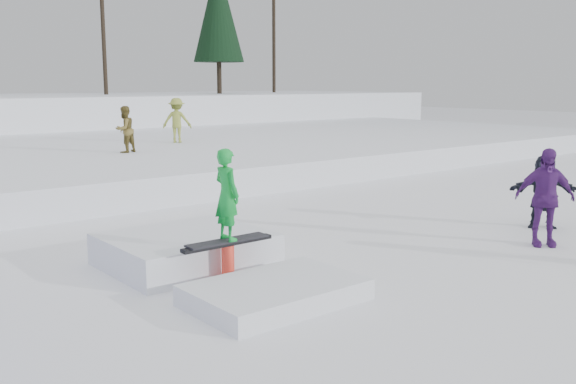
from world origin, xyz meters
TOP-DOWN VIEW (x-y plane):
  - ground at (0.00, 0.00)m, footprint 120.00×120.00m
  - snow_midrise at (0.00, 16.00)m, footprint 50.00×18.00m
  - treeline at (6.18, 28.28)m, footprint 40.24×4.22m
  - walker_olive at (2.34, 12.82)m, footprint 0.91×0.82m
  - walker_ygreen at (5.50, 14.95)m, footprint 1.27×1.19m
  - spectator_purple at (4.50, -0.84)m, footprint 1.12×1.09m
  - spectator_dark at (5.94, -0.02)m, footprint 1.33×1.41m
  - jib_rail_feature at (-1.49, 1.62)m, footprint 2.60×4.40m

SIDE VIEW (x-z plane):
  - ground at x=0.00m, z-range 0.00..0.00m
  - jib_rail_feature at x=-1.49m, z-range -0.75..1.36m
  - snow_midrise at x=0.00m, z-range 0.00..0.80m
  - spectator_dark at x=5.94m, z-range 0.00..1.59m
  - spectator_purple at x=4.50m, z-range 0.00..1.89m
  - walker_olive at x=2.34m, z-range 0.80..2.34m
  - walker_ygreen at x=5.50m, z-range 0.80..2.52m
  - treeline at x=6.18m, z-range 2.20..12.70m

